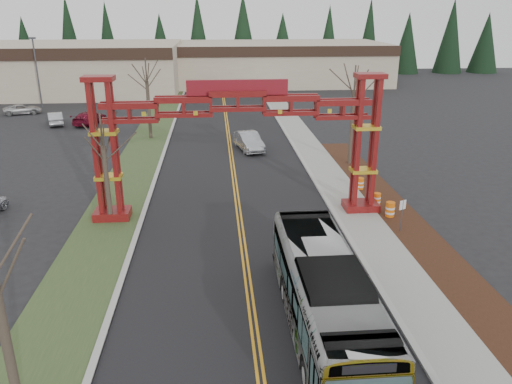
{
  "coord_description": "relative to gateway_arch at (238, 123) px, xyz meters",
  "views": [
    {
      "loc": [
        -1.38,
        -11.77,
        12.45
      ],
      "look_at": [
        0.66,
        12.7,
        3.47
      ],
      "focal_mm": 35.0,
      "sensor_mm": 36.0,
      "label": 1
    }
  ],
  "objects": [
    {
      "name": "road",
      "position": [
        -0.0,
        7.0,
        -5.97
      ],
      "size": [
        12.0,
        110.0,
        0.02
      ],
      "primitive_type": "cube",
      "color": "black",
      "rests_on": "ground"
    },
    {
      "name": "lane_line_left",
      "position": [
        -0.12,
        7.0,
        -5.96
      ],
      "size": [
        0.12,
        100.0,
        0.01
      ],
      "primitive_type": "cube",
      "color": "orange",
      "rests_on": "road"
    },
    {
      "name": "lane_line_right",
      "position": [
        0.12,
        7.0,
        -5.96
      ],
      "size": [
        0.12,
        100.0,
        0.01
      ],
      "primitive_type": "cube",
      "color": "orange",
      "rests_on": "road"
    },
    {
      "name": "curb_right",
      "position": [
        6.15,
        7.0,
        -5.91
      ],
      "size": [
        0.3,
        110.0,
        0.15
      ],
      "primitive_type": "cube",
      "color": "#AFAEAA",
      "rests_on": "ground"
    },
    {
      "name": "sidewalk_right",
      "position": [
        7.6,
        7.0,
        -5.91
      ],
      "size": [
        2.6,
        110.0,
        0.14
      ],
      "primitive_type": "cube",
      "color": "gray",
      "rests_on": "ground"
    },
    {
      "name": "landscape_strip",
      "position": [
        10.2,
        -8.0,
        -5.92
      ],
      "size": [
        2.6,
        50.0,
        0.12
      ],
      "primitive_type": "cube",
      "color": "black",
      "rests_on": "ground"
    },
    {
      "name": "grass_median",
      "position": [
        -8.0,
        7.0,
        -5.94
      ],
      "size": [
        4.0,
        110.0,
        0.08
      ],
      "primitive_type": "cube",
      "color": "#324924",
      "rests_on": "ground"
    },
    {
      "name": "curb_left",
      "position": [
        -6.15,
        7.0,
        -5.91
      ],
      "size": [
        0.3,
        110.0,
        0.15
      ],
      "primitive_type": "cube",
      "color": "#AFAEAA",
      "rests_on": "ground"
    },
    {
      "name": "gateway_arch",
      "position": [
        0.0,
        0.0,
        0.0
      ],
      "size": [
        18.2,
        1.6,
        8.9
      ],
      "color": "#5A0B0F",
      "rests_on": "ground"
    },
    {
      "name": "retail_building_west",
      "position": [
        -30.0,
        53.96,
        -2.22
      ],
      "size": [
        46.0,
        22.3,
        7.5
      ],
      "color": "tan",
      "rests_on": "ground"
    },
    {
      "name": "retail_building_east",
      "position": [
        10.0,
        61.95,
        -2.47
      ],
      "size": [
        38.0,
        20.3,
        7.0
      ],
      "color": "tan",
      "rests_on": "ground"
    },
    {
      "name": "conifer_treeline",
      "position": [
        0.25,
        74.0,
        0.5
      ],
      "size": [
        116.1,
        5.6,
        13.0
      ],
      "color": "black",
      "rests_on": "ground"
    },
    {
      "name": "transit_bus",
      "position": [
        2.82,
        -12.75,
        -4.31
      ],
      "size": [
        2.81,
        12.0,
        3.34
      ],
      "primitive_type": "imported",
      "rotation": [
        0.0,
        0.0,
        -0.0
      ],
      "color": "#B9BCC1",
      "rests_on": "ground"
    },
    {
      "name": "silver_sedan",
      "position": [
        1.74,
        15.81,
        -5.14
      ],
      "size": [
        2.81,
        5.34,
        1.68
      ],
      "primitive_type": "imported",
      "rotation": [
        0.0,
        0.0,
        0.21
      ],
      "color": "#A5A8AD",
      "rests_on": "ground"
    },
    {
      "name": "parked_car_mid_a",
      "position": [
        -15.76,
        28.51,
        -5.24
      ],
      "size": [
        3.51,
        5.53,
        1.49
      ],
      "primitive_type": "imported",
      "rotation": [
        0.0,
        0.0,
        2.84
      ],
      "color": "maroon",
      "rests_on": "ground"
    },
    {
      "name": "parked_car_far_a",
      "position": [
        -19.68,
        28.72,
        -5.26
      ],
      "size": [
        2.84,
        4.64,
        1.44
      ],
      "primitive_type": "imported",
      "rotation": [
        0.0,
        0.0,
        3.46
      ],
      "color": "#AEB2B7",
      "rests_on": "ground"
    },
    {
      "name": "parked_car_far_b",
      "position": [
        -25.65,
        35.34,
        -5.36
      ],
      "size": [
        4.92,
        3.46,
        1.25
      ],
      "primitive_type": "imported",
      "rotation": [
        0.0,
        0.0,
        1.92
      ],
      "color": "#BDBDBD",
      "rests_on": "ground"
    },
    {
      "name": "bare_tree_median_mid",
      "position": [
        -8.0,
        -0.63,
        -1.1
      ],
      "size": [
        2.97,
        2.97,
        6.87
      ],
      "color": "#382D26",
      "rests_on": "ground"
    },
    {
      "name": "bare_tree_median_far",
      "position": [
        -8.0,
        21.11,
        -0.21
      ],
      "size": [
        3.42,
        3.42,
        8.06
      ],
      "color": "#382D26",
      "rests_on": "ground"
    },
    {
      "name": "bare_tree_right_far",
      "position": [
        10.0,
        10.37,
        0.15
      ],
      "size": [
        3.2,
        3.2,
        8.29
      ],
      "color": "#382D26",
      "rests_on": "ground"
    },
    {
      "name": "light_pole_far",
      "position": [
        -24.78,
        40.19,
        -0.7
      ],
      "size": [
        0.79,
        0.4,
        9.13
      ],
      "color": "#3F3F44",
      "rests_on": "ground"
    },
    {
      "name": "street_sign",
      "position": [
        9.39,
        -3.58,
        -4.5
      ],
      "size": [
        0.44,
        0.23,
        2.06
      ],
      "color": "#3F3F44",
      "rests_on": "ground"
    },
    {
      "name": "barrel_south",
      "position": [
        9.52,
        -1.35,
        -5.44
      ],
      "size": [
        0.58,
        0.58,
        1.08
      ],
      "color": "orange",
      "rests_on": "ground"
    },
    {
      "name": "barrel_mid",
      "position": [
        9.36,
        0.8,
        -5.53
      ],
      "size": [
        0.48,
        0.48,
        0.9
      ],
      "color": "orange",
      "rests_on": "ground"
    },
    {
      "name": "barrel_north",
      "position": [
        9.07,
        3.86,
        -5.5
      ],
      "size": [
        0.52,
        0.52,
        0.97
      ],
      "color": "orange",
      "rests_on": "ground"
    }
  ]
}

